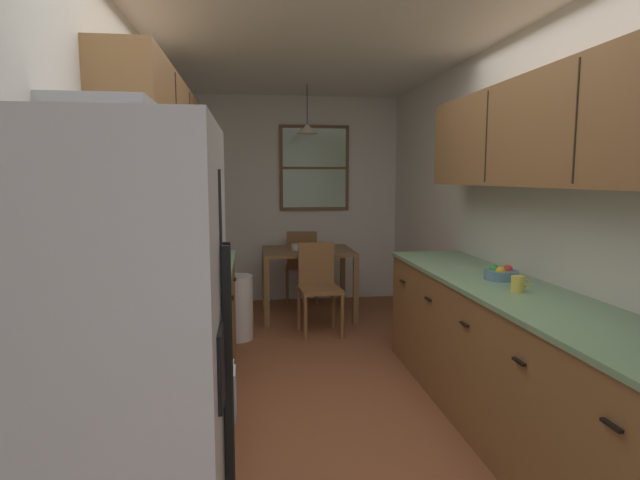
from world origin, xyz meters
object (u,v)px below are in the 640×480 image
object	(u,v)px
mug_by_coffeemaker	(518,284)
table_serving_bowl	(299,247)
refrigerator	(114,407)
dining_table	(308,259)
dining_chair_near	(318,283)
dining_chair_far	(302,263)
microwave_over_range	(114,145)
fruit_bowl	(501,274)
trash_bin	(236,307)
storage_canister	(168,278)
stove_range	(153,419)

from	to	relation	value
mug_by_coffeemaker	table_serving_bowl	size ratio (longest dim) A/B	0.68
refrigerator	dining_table	xyz separation A→B (m)	(1.04, 4.07, -0.22)
dining_chair_near	dining_chair_far	distance (m)	1.27
microwave_over_range	mug_by_coffeemaker	size ratio (longest dim) A/B	5.66
fruit_bowl	table_serving_bowl	distance (m)	2.80
trash_bin	mug_by_coffeemaker	xyz separation A→B (m)	(1.67, -2.17, 0.64)
dining_chair_near	storage_canister	xyz separation A→B (m)	(-1.11, -2.14, 0.51)
stove_range	dining_chair_far	xyz separation A→B (m)	(1.07, 3.99, 0.03)
refrigerator	dining_chair_far	xyz separation A→B (m)	(1.04, 4.70, -0.36)
dining_table	dining_chair_near	bearing A→B (deg)	-86.33
storage_canister	mug_by_coffeemaker	size ratio (longest dim) A/B	1.89
mug_by_coffeemaker	trash_bin	bearing A→B (deg)	127.67
refrigerator	dining_table	bearing A→B (deg)	75.66
storage_canister	dining_chair_near	bearing A→B (deg)	62.55
trash_bin	table_serving_bowl	bearing A→B (deg)	48.54
refrigerator	microwave_over_range	xyz separation A→B (m)	(-0.14, 0.72, 0.83)
dining_chair_near	table_serving_bowl	distance (m)	0.72
refrigerator	microwave_over_range	bearing A→B (deg)	101.06
dining_chair_near	trash_bin	xyz separation A→B (m)	(-0.81, -0.12, -0.19)
dining_chair_far	trash_bin	xyz separation A→B (m)	(-0.77, -1.38, -0.19)
trash_bin	fruit_bowl	size ratio (longest dim) A/B	2.88
stove_range	fruit_bowl	world-z (taller)	stove_range
refrigerator	microwave_over_range	size ratio (longest dim) A/B	2.73
microwave_over_range	dining_chair_near	xyz separation A→B (m)	(1.22, 2.72, -1.19)
microwave_over_range	trash_bin	world-z (taller)	microwave_over_range
microwave_over_range	dining_chair_far	size ratio (longest dim) A/B	0.70
stove_range	fruit_bowl	xyz separation A→B (m)	(2.04, 0.79, 0.47)
dining_table	fruit_bowl	distance (m)	2.76
stove_range	table_serving_bowl	size ratio (longest dim) A/B	6.69
refrigerator	table_serving_bowl	size ratio (longest dim) A/B	10.44
trash_bin	dining_chair_far	bearing A→B (deg)	60.78
refrigerator	table_serving_bowl	bearing A→B (deg)	77.01
stove_range	dining_table	xyz separation A→B (m)	(1.07, 3.36, 0.17)
microwave_over_range	table_serving_bowl	xyz separation A→B (m)	(1.08, 3.37, -0.91)
refrigerator	dining_chair_near	xyz separation A→B (m)	(1.08, 3.44, -0.36)
stove_range	table_serving_bowl	distance (m)	3.52
dining_chair_far	mug_by_coffeemaker	xyz separation A→B (m)	(0.90, -3.55, 0.45)
stove_range	fruit_bowl	size ratio (longest dim) A/B	5.11
dining_chair_far	storage_canister	distance (m)	3.61
refrigerator	dining_chair_far	bearing A→B (deg)	77.52
storage_canister	fruit_bowl	distance (m)	2.06
mug_by_coffeemaker	dining_chair_far	bearing A→B (deg)	104.22
table_serving_bowl	fruit_bowl	bearing A→B (deg)	-67.37
dining_table	stove_range	bearing A→B (deg)	-107.65
dining_chair_far	table_serving_bowl	bearing A→B (deg)	-99.09
mug_by_coffeemaker	refrigerator	bearing A→B (deg)	-149.22
stove_range	microwave_over_range	world-z (taller)	microwave_over_range
storage_canister	refrigerator	bearing A→B (deg)	-88.58
dining_chair_far	microwave_over_range	bearing A→B (deg)	-106.50
dining_table	table_serving_bowl	bearing A→B (deg)	172.21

